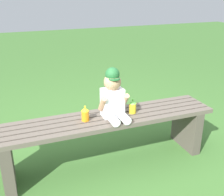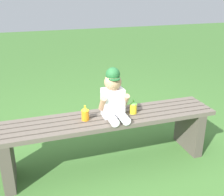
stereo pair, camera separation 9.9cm
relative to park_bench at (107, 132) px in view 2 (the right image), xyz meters
The scene contains 5 objects.
ground_plane 0.30m from the park_bench, 90.00° to the right, with size 16.00×16.00×0.00m, color #3D6B2D.
park_bench is the anchor object (origin of this frame).
child_figure 0.32m from the park_bench, ahead, with size 0.23×0.27×0.40m.
sippy_cup_left 0.26m from the park_bench, behind, with size 0.06×0.06×0.12m.
sippy_cup_right 0.30m from the park_bench, ahead, with size 0.06×0.06×0.12m.
Camera 2 is at (-0.59, -1.93, 1.41)m, focal length 44.65 mm.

